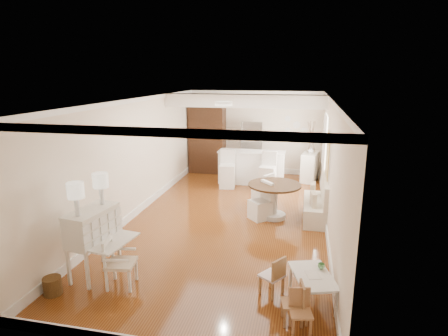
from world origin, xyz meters
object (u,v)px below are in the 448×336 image
at_px(bar_stool_left, 227,169).
at_px(pantry_cabinet, 207,139).
at_px(kids_chair_c, 301,312).
at_px(gustavian_armchair, 121,262).
at_px(slip_chair_far, 263,189).
at_px(fridge, 262,149).
at_px(wicker_basket, 52,286).
at_px(bar_stool_right, 268,171).
at_px(dining_table, 274,201).
at_px(kids_chair_a, 292,303).
at_px(kids_table, 312,288).
at_px(slip_chair_near, 260,201).
at_px(secretary_bureau, 94,243).
at_px(sideboard, 310,167).
at_px(breakfast_counter, 251,167).
at_px(kids_chair_b, 272,275).

bearing_deg(bar_stool_left, pantry_cabinet, 114.36).
bearing_deg(pantry_cabinet, kids_chair_c, -67.06).
bearing_deg(gustavian_armchair, kids_chair_c, -109.93).
xyz_separation_m(slip_chair_far, fridge, (-0.38, 3.04, 0.46)).
xyz_separation_m(wicker_basket, bar_stool_right, (2.71, 6.17, 0.42)).
xyz_separation_m(kids_chair_c, dining_table, (-0.70, 4.02, 0.13)).
bearing_deg(kids_chair_a, wicker_basket, -99.78).
xyz_separation_m(kids_table, dining_table, (-0.85, 3.28, 0.20)).
xyz_separation_m(slip_chair_near, bar_stool_right, (-0.07, 2.35, 0.11)).
bearing_deg(secretary_bureau, kids_chair_a, -1.95).
relative_size(kids_chair_c, bar_stool_left, 0.53).
bearing_deg(slip_chair_far, wicker_basket, -0.27).
bearing_deg(sideboard, slip_chair_near, -97.25).
xyz_separation_m(bar_stool_left, bar_stool_right, (1.20, 0.05, 0.00)).
height_order(slip_chair_far, breakfast_counter, breakfast_counter).
xyz_separation_m(secretary_bureau, slip_chair_far, (2.38, 4.08, -0.16)).
xyz_separation_m(kids_chair_c, bar_stool_right, (-1.08, 6.25, 0.27)).
distance_m(kids_chair_b, slip_chair_far, 4.07).
bearing_deg(pantry_cabinet, wicker_basket, -93.29).
bearing_deg(pantry_cabinet, gustavian_armchair, -86.15).
bearing_deg(secretary_bureau, kids_table, 7.62).
relative_size(slip_chair_far, pantry_cabinet, 0.38).
xyz_separation_m(gustavian_armchair, slip_chair_near, (1.84, 3.36, 0.04)).
height_order(wicker_basket, slip_chair_far, slip_chair_far).
bearing_deg(secretary_bureau, dining_table, 57.82).
distance_m(gustavian_armchair, pantry_cabinet, 7.42).
xyz_separation_m(bar_stool_right, pantry_cabinet, (-2.26, 1.65, 0.59)).
distance_m(kids_chair_a, dining_table, 3.89).
relative_size(slip_chair_far, bar_stool_right, 0.78).
bearing_deg(sideboard, kids_table, -79.51).
height_order(bar_stool_left, sideboard, bar_stool_left).
xyz_separation_m(kids_chair_c, sideboard, (0.15, 7.53, 0.16)).
bearing_deg(sideboard, gustavian_armchair, -102.77).
height_order(slip_chair_near, pantry_cabinet, pantry_cabinet).
xyz_separation_m(kids_chair_b, fridge, (-0.99, 7.06, 0.57)).
bearing_deg(kids_chair_a, sideboard, 166.70).
bearing_deg(kids_chair_c, breakfast_counter, 91.51).
height_order(kids_chair_c, sideboard, sideboard).
bearing_deg(bar_stool_left, fridge, 55.62).
relative_size(dining_table, pantry_cabinet, 0.54).
distance_m(wicker_basket, kids_chair_b, 3.42).
bearing_deg(fridge, secretary_bureau, -105.70).
bearing_deg(secretary_bureau, slip_chair_near, 60.13).
xyz_separation_m(bar_stool_right, fridge, (-0.36, 1.62, 0.34)).
distance_m(secretary_bureau, dining_table, 4.27).
height_order(wicker_basket, dining_table, dining_table).
xyz_separation_m(breakfast_counter, sideboard, (1.79, 0.71, -0.06)).
bearing_deg(kids_chair_b, pantry_cabinet, -123.22).
distance_m(bar_stool_right, sideboard, 1.78).
bearing_deg(sideboard, fridge, 178.49).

